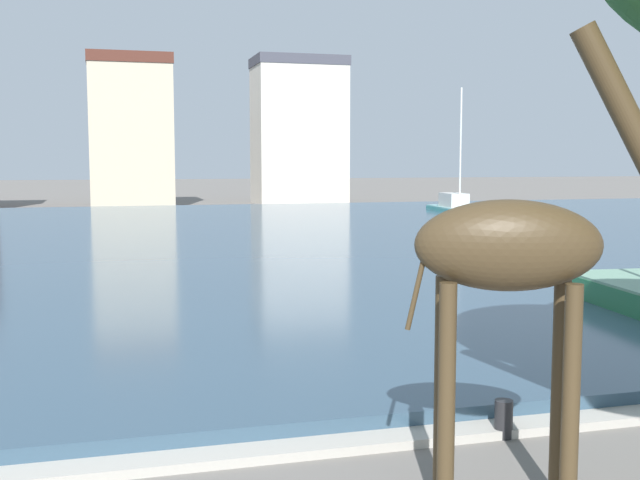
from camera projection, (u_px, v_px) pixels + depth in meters
The scene contains 7 objects.
harbor_water at pixel (189, 241), 33.73m from camera, with size 86.29×49.09×0.31m, color #334C60.
quay_edge_coping at pixel (393, 440), 9.96m from camera, with size 86.29×0.50×0.12m, color #ADA89E.
giraffe_statue at pixel (524, 255), 7.79m from camera, with size 2.91×1.43×5.22m.
sailboat_teal at pixel (459, 210), 49.16m from camera, with size 2.44×8.48×8.10m.
mooring_bollard at pixel (504, 419), 10.19m from camera, with size 0.24×0.24×0.50m, color #232326.
townhouse_end_terrace at pixel (130, 132), 59.46m from camera, with size 6.16×6.71×11.43m.
townhouse_narrow_midrow at pixel (299, 131), 65.58m from camera, with size 7.57×5.16×12.15m.
Camera 1 is at (-3.46, -3.27, 3.61)m, focal length 43.86 mm.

